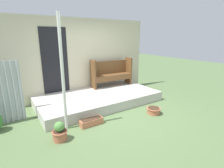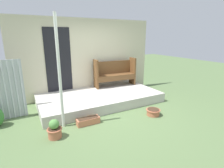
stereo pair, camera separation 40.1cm
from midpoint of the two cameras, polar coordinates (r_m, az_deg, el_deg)
name	(u,v)px [view 1 (the left image)]	position (r m, az deg, el deg)	size (l,w,h in m)	color
ground_plane	(113,114)	(4.78, -2.19, -9.74)	(24.00, 24.00, 0.00)	#5B7547
porch_slab	(99,98)	(5.52, -6.39, -4.72)	(3.67, 1.85, 0.28)	beige
house_wall	(84,58)	(6.08, -11.18, 8.21)	(4.87, 0.08, 2.60)	beige
support_post	(63,75)	(3.85, -18.73, 2.82)	(0.07, 0.07, 2.50)	white
bench	(111,72)	(6.27, -2.08, 3.91)	(1.52, 0.51, 0.98)	brown
flower_pot_left	(60,132)	(3.81, -19.74, -14.68)	(0.31, 0.31, 0.41)	#B76647
flower_pot_middle	(154,110)	(4.85, 11.12, -8.45)	(0.38, 0.38, 0.17)	#B76647
planter_box_rect	(91,122)	(4.26, -9.54, -12.08)	(0.55, 0.21, 0.16)	#C67251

